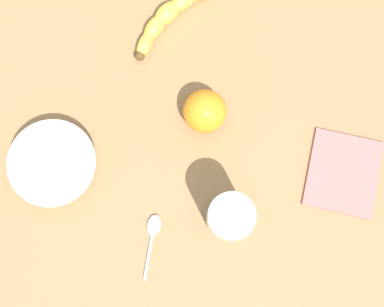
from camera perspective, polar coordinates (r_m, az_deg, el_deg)
name	(u,v)px	position (r cm, az deg, el deg)	size (l,w,h in cm)	color
wooden_tabletop	(208,141)	(88.69, 1.86, 1.50)	(120.00, 120.00, 3.00)	olive
banana	(170,16)	(92.84, -2.60, 15.74)	(8.35, 19.49, 3.28)	yellow
smoothie_glass	(229,217)	(80.06, 4.30, -7.42)	(7.27, 7.27, 12.36)	silver
ceramic_bowl	(53,163)	(87.53, -15.91, -1.10)	(15.28, 15.28, 3.68)	white
orange_fruit	(205,111)	(84.44, 1.50, 4.94)	(7.55, 7.55, 7.55)	orange
teaspoon	(153,229)	(85.38, -4.51, -8.76)	(5.10, 11.04, 0.80)	silver
folded_napkin	(343,173)	(89.89, 17.18, -2.21)	(12.16, 13.89, 0.60)	#BC6660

